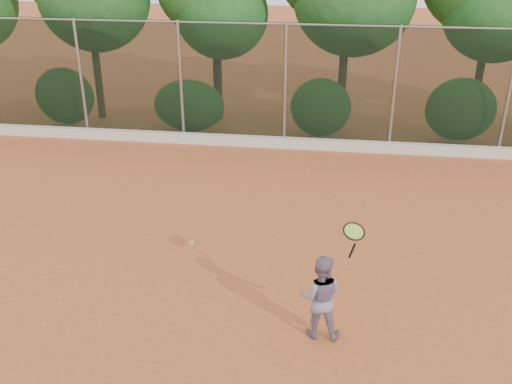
# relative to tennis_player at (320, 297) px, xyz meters

# --- Properties ---
(ground) EXTENTS (80.00, 80.00, 0.00)m
(ground) POSITION_rel_tennis_player_xyz_m (-1.32, 1.44, -0.70)
(ground) COLOR #C75F2F
(ground) RESTS_ON ground
(concrete_curb) EXTENTS (24.00, 0.20, 0.30)m
(concrete_curb) POSITION_rel_tennis_player_xyz_m (-1.32, 8.26, -0.55)
(concrete_curb) COLOR silver
(concrete_curb) RESTS_ON ground
(tennis_player) EXTENTS (0.69, 0.54, 1.40)m
(tennis_player) POSITION_rel_tennis_player_xyz_m (0.00, 0.00, 0.00)
(tennis_player) COLOR gray
(tennis_player) RESTS_ON ground
(chainlink_fence) EXTENTS (24.09, 0.09, 3.50)m
(chainlink_fence) POSITION_rel_tennis_player_xyz_m (-1.32, 8.44, 1.16)
(chainlink_fence) COLOR black
(chainlink_fence) RESTS_ON ground
(tennis_racket) EXTENTS (0.41, 0.40, 0.59)m
(tennis_racket) POSITION_rel_tennis_player_xyz_m (0.42, -0.13, 1.20)
(tennis_racket) COLOR black
(tennis_racket) RESTS_ON ground
(tennis_ball_in_flight) EXTENTS (0.07, 0.07, 0.07)m
(tennis_ball_in_flight) POSITION_rel_tennis_player_xyz_m (-2.06, 0.35, 0.58)
(tennis_ball_in_flight) COLOR #B0D330
(tennis_ball_in_flight) RESTS_ON ground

